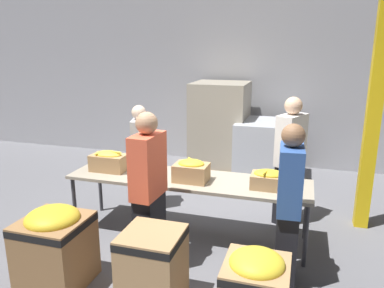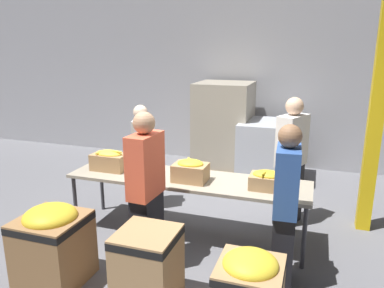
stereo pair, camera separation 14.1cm
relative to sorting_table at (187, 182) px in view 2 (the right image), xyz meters
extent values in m
plane|color=slate|center=(0.00, 0.00, -0.73)|extent=(30.00, 30.00, 0.00)
cube|color=#A8A8AD|center=(0.00, 3.36, 1.27)|extent=(16.00, 0.08, 4.00)
cube|color=#9E937F|center=(0.00, 0.00, 0.03)|extent=(3.02, 0.77, 0.04)
cylinder|color=#38383D|center=(-1.45, -0.32, -0.36)|extent=(0.05, 0.05, 0.73)
cylinder|color=#38383D|center=(1.45, -0.32, -0.36)|extent=(0.05, 0.05, 0.73)
cylinder|color=#38383D|center=(-1.45, 0.32, -0.36)|extent=(0.05, 0.05, 0.73)
cylinder|color=#38383D|center=(1.45, 0.32, -0.36)|extent=(0.05, 0.05, 0.73)
cube|color=tan|center=(-1.08, -0.03, 0.16)|extent=(0.46, 0.27, 0.22)
ellipsoid|color=yellow|center=(-1.08, -0.03, 0.27)|extent=(0.36, 0.23, 0.09)
ellipsoid|color=yellow|center=(-1.18, -0.08, 0.29)|extent=(0.11, 0.16, 0.05)
ellipsoid|color=yellow|center=(-0.96, -0.04, 0.31)|extent=(0.16, 0.04, 0.03)
cube|color=tan|center=(0.07, -0.08, 0.15)|extent=(0.41, 0.30, 0.21)
ellipsoid|color=yellow|center=(0.07, -0.08, 0.27)|extent=(0.32, 0.24, 0.10)
ellipsoid|color=yellow|center=(0.10, -0.08, 0.29)|extent=(0.16, 0.08, 0.04)
ellipsoid|color=yellow|center=(0.03, -0.01, 0.30)|extent=(0.12, 0.15, 0.04)
cube|color=tan|center=(1.00, -0.05, 0.13)|extent=(0.41, 0.29, 0.17)
ellipsoid|color=gold|center=(1.00, -0.05, 0.22)|extent=(0.36, 0.24, 0.10)
ellipsoid|color=gold|center=(1.05, -0.04, 0.24)|extent=(0.12, 0.19, 0.04)
ellipsoid|color=gold|center=(0.96, -0.12, 0.26)|extent=(0.08, 0.16, 0.03)
cube|color=black|center=(1.20, 0.78, -0.31)|extent=(0.37, 0.45, 0.82)
cube|color=silver|center=(1.20, 0.78, 0.44)|extent=(0.41, 0.52, 0.68)
sphere|color=#DBAD89|center=(1.20, 0.78, 0.90)|extent=(0.23, 0.23, 0.23)
cube|color=black|center=(1.25, -0.66, -0.33)|extent=(0.23, 0.39, 0.79)
cube|color=#2D5199|center=(1.25, -0.66, 0.40)|extent=(0.25, 0.46, 0.66)
sphere|color=#896042|center=(1.25, -0.66, 0.83)|extent=(0.22, 0.22, 0.22)
cube|color=#6B604C|center=(-0.94, 0.64, -0.36)|extent=(0.29, 0.39, 0.74)
cube|color=#B2B2B7|center=(-0.94, 0.64, 0.32)|extent=(0.32, 0.46, 0.61)
sphere|color=beige|center=(-0.94, 0.64, 0.72)|extent=(0.21, 0.21, 0.21)
cube|color=black|center=(-0.19, -0.78, -0.32)|extent=(0.24, 0.41, 0.82)
cube|color=#EA5B3D|center=(-0.19, -0.78, 0.43)|extent=(0.26, 0.48, 0.68)
sphere|color=tan|center=(-0.19, -0.78, 0.89)|extent=(0.23, 0.23, 0.23)
cube|color=olive|center=(-0.97, -1.37, -0.37)|extent=(0.63, 0.63, 0.72)
cube|color=black|center=(-0.97, -1.37, -0.07)|extent=(0.63, 0.63, 0.07)
ellipsoid|color=gold|center=(-0.97, -1.37, 0.00)|extent=(0.53, 0.53, 0.22)
cube|color=tan|center=(0.09, -1.37, -0.36)|extent=(0.54, 0.54, 0.73)
cube|color=black|center=(0.09, -1.37, -0.05)|extent=(0.55, 0.55, 0.07)
cube|color=black|center=(1.05, -1.37, -0.19)|extent=(0.56, 0.56, 0.07)
ellipsoid|color=yellow|center=(1.05, -1.37, -0.13)|extent=(0.47, 0.47, 0.19)
cube|color=yellow|center=(2.18, 0.92, 1.27)|extent=(0.17, 0.17, 4.00)
cube|color=olive|center=(0.72, 2.46, -0.66)|extent=(1.14, 1.14, 0.13)
cube|color=#B2B7C1|center=(0.72, 2.46, -0.13)|extent=(1.05, 1.05, 0.93)
cube|color=olive|center=(-0.19, 2.67, -0.66)|extent=(1.11, 1.11, 0.13)
cube|color=#A39984|center=(-0.19, 2.67, 0.20)|extent=(1.02, 1.02, 1.58)
camera|label=1|loc=(1.33, -4.21, 1.65)|focal=35.00mm
camera|label=2|loc=(1.46, -4.16, 1.65)|focal=35.00mm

